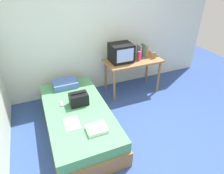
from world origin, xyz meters
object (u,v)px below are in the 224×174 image
water_bottle (139,56)px  pillow (65,84)px  bed (78,120)px  handbag (79,99)px  magazine (72,123)px  remote_dark (98,127)px  remote_silver (61,104)px  book_row (142,50)px  tv (121,53)px  picture_frame (154,55)px  folded_towel (97,129)px  desk (133,64)px

water_bottle → pillow: water_bottle is taller
bed → pillow: bearing=92.1°
pillow → handbag: handbag is taller
magazine → remote_dark: size_ratio=1.86×
remote_dark → water_bottle: bearing=43.2°
remote_dark → remote_silver: (-0.38, 0.76, 0.00)m
remote_silver → book_row: bearing=19.7°
tv → picture_frame: (0.68, -0.14, -0.12)m
pillow → remote_silver: pillow is taller
book_row → remote_dark: bearing=-136.3°
magazine → water_bottle: bearing=31.6°
water_bottle → folded_towel: bearing=-136.6°
book_row → pillow: book_row is taller
water_bottle → magazine: bearing=-148.4°
pillow → magazine: 1.09m
bed → folded_towel: folded_towel is taller
magazine → handbag: bearing=62.5°
bed → picture_frame: picture_frame is taller
desk → book_row: book_row is taller
book_row → remote_silver: book_row is taller
pillow → remote_dark: bearing=-81.1°
water_bottle → pillow: 1.57m
book_row → folded_towel: (-1.54, -1.48, -0.39)m
bed → remote_silver: 0.38m
magazine → book_row: bearing=33.4°
desk → handbag: size_ratio=3.87×
pillow → magazine: pillow is taller
bed → tv: 1.57m
water_bottle → remote_dark: 1.86m
remote_dark → folded_towel: (-0.04, -0.05, 0.02)m
magazine → folded_towel: (0.29, -0.27, 0.02)m
book_row → magazine: (-1.83, -1.21, -0.41)m
remote_silver → remote_dark: bearing=-63.3°
desk → pillow: (-1.43, -0.00, -0.15)m
desk → remote_silver: size_ratio=8.06×
book_row → magazine: size_ratio=0.86×
handbag → picture_frame: bearing=17.7°
water_bottle → picture_frame: bearing=-6.5°
pillow → magazine: (-0.12, -1.09, -0.05)m
handbag → folded_towel: handbag is taller
picture_frame → magazine: bearing=-153.5°
desk → tv: (-0.26, 0.04, 0.27)m
tv → magazine: bearing=-139.1°
remote_silver → folded_towel: size_ratio=0.51×
bed → tv: bearing=35.5°
tv → water_bottle: (0.36, -0.10, -0.09)m
pillow → magazine: size_ratio=1.54×
water_bottle → remote_silver: bearing=-164.0°
handbag → remote_silver: handbag is taller
desk → pillow: desk is taller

